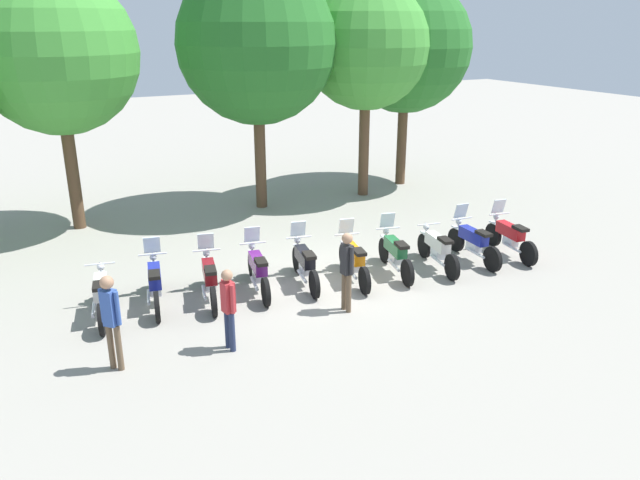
# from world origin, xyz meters

# --- Properties ---
(ground_plane) EXTENTS (80.00, 80.00, 0.00)m
(ground_plane) POSITION_xyz_m (0.00, 0.00, 0.00)
(ground_plane) COLOR gray
(motorcycle_0) EXTENTS (0.72, 2.17, 0.99)m
(motorcycle_0) POSITION_xyz_m (-5.07, 0.55, 0.50)
(motorcycle_0) COLOR black
(motorcycle_0) RESTS_ON ground_plane
(motorcycle_1) EXTENTS (0.74, 2.17, 1.37)m
(motorcycle_1) POSITION_xyz_m (-3.94, 0.64, 0.52)
(motorcycle_1) COLOR black
(motorcycle_1) RESTS_ON ground_plane
(motorcycle_2) EXTENTS (0.76, 2.16, 1.37)m
(motorcycle_2) POSITION_xyz_m (-2.81, 0.34, 0.52)
(motorcycle_2) COLOR black
(motorcycle_2) RESTS_ON ground_plane
(motorcycle_3) EXTENTS (0.72, 2.17, 1.37)m
(motorcycle_3) POSITION_xyz_m (-1.69, 0.30, 0.52)
(motorcycle_3) COLOR black
(motorcycle_3) RESTS_ON ground_plane
(motorcycle_4) EXTENTS (0.73, 2.17, 1.37)m
(motorcycle_4) POSITION_xyz_m (-0.56, 0.19, 0.52)
(motorcycle_4) COLOR black
(motorcycle_4) RESTS_ON ground_plane
(motorcycle_5) EXTENTS (0.76, 2.16, 1.37)m
(motorcycle_5) POSITION_xyz_m (0.57, -0.14, 0.52)
(motorcycle_5) COLOR black
(motorcycle_5) RESTS_ON ground_plane
(motorcycle_6) EXTENTS (0.77, 2.16, 1.37)m
(motorcycle_6) POSITION_xyz_m (1.70, -0.21, 0.52)
(motorcycle_6) COLOR black
(motorcycle_6) RESTS_ON ground_plane
(motorcycle_7) EXTENTS (0.74, 2.17, 0.99)m
(motorcycle_7) POSITION_xyz_m (2.82, -0.41, 0.50)
(motorcycle_7) COLOR black
(motorcycle_7) RESTS_ON ground_plane
(motorcycle_8) EXTENTS (0.62, 2.19, 1.37)m
(motorcycle_8) POSITION_xyz_m (3.94, -0.42, 0.52)
(motorcycle_8) COLOR black
(motorcycle_8) RESTS_ON ground_plane
(motorcycle_9) EXTENTS (0.67, 2.18, 1.37)m
(motorcycle_9) POSITION_xyz_m (5.07, -0.54, 0.52)
(motorcycle_9) COLOR black
(motorcycle_9) RESTS_ON ground_plane
(person_0) EXTENTS (0.33, 0.35, 1.80)m
(person_0) POSITION_xyz_m (-5.17, -1.70, 1.06)
(person_0) COLOR brown
(person_0) RESTS_ON ground_plane
(person_1) EXTENTS (0.26, 0.41, 1.75)m
(person_1) POSITION_xyz_m (-0.39, -1.51, 1.04)
(person_1) COLOR brown
(person_1) RESTS_ON ground_plane
(person_2) EXTENTS (0.25, 0.41, 1.62)m
(person_2) POSITION_xyz_m (-3.14, -1.95, 0.94)
(person_2) COLOR #232D4C
(person_2) RESTS_ON ground_plane
(tree_1) EXTENTS (4.47, 4.47, 7.27)m
(tree_1) POSITION_xyz_m (-4.79, 7.00, 5.02)
(tree_1) COLOR brown
(tree_1) RESTS_ON ground_plane
(tree_2) EXTENTS (4.91, 4.91, 7.65)m
(tree_2) POSITION_xyz_m (0.90, 6.58, 5.18)
(tree_2) COLOR brown
(tree_2) RESTS_ON ground_plane
(tree_3) EXTENTS (4.20, 4.20, 7.18)m
(tree_3) POSITION_xyz_m (4.69, 6.37, 5.06)
(tree_3) COLOR brown
(tree_3) RESTS_ON ground_plane
(tree_4) EXTENTS (4.65, 4.65, 7.32)m
(tree_4) POSITION_xyz_m (6.77, 7.10, 4.98)
(tree_4) COLOR brown
(tree_4) RESTS_ON ground_plane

